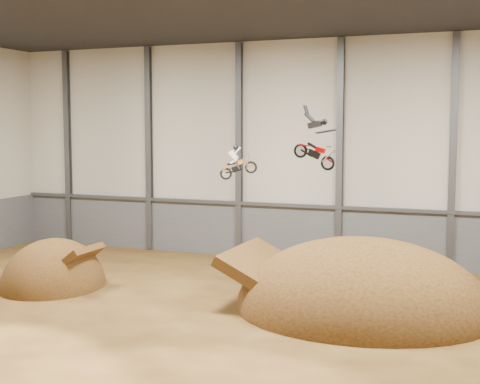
% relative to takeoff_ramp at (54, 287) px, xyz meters
% --- Properties ---
extents(floor, '(40.00, 40.00, 0.00)m').
position_rel_takeoff_ramp_xyz_m(floor, '(9.46, -3.22, 0.00)').
color(floor, '#472E12').
rests_on(floor, ground).
extents(back_wall, '(40.00, 0.10, 14.00)m').
position_rel_takeoff_ramp_xyz_m(back_wall, '(9.46, 11.78, 7.00)').
color(back_wall, beige).
rests_on(back_wall, ground).
extents(lower_band_back, '(39.80, 0.18, 3.50)m').
position_rel_takeoff_ramp_xyz_m(lower_band_back, '(9.46, 11.68, 1.75)').
color(lower_band_back, '#565A5E').
rests_on(lower_band_back, ground).
extents(steel_rail, '(39.80, 0.35, 0.20)m').
position_rel_takeoff_ramp_xyz_m(steel_rail, '(9.46, 11.53, 3.55)').
color(steel_rail, '#47494F').
rests_on(steel_rail, lower_band_back).
extents(steel_column_0, '(0.40, 0.36, 13.90)m').
position_rel_takeoff_ramp_xyz_m(steel_column_0, '(-7.21, 11.58, 7.00)').
color(steel_column_0, '#47494F').
rests_on(steel_column_0, ground).
extents(steel_column_1, '(0.40, 0.36, 13.90)m').
position_rel_takeoff_ramp_xyz_m(steel_column_1, '(-0.54, 11.58, 7.00)').
color(steel_column_1, '#47494F').
rests_on(steel_column_1, ground).
extents(steel_column_2, '(0.40, 0.36, 13.90)m').
position_rel_takeoff_ramp_xyz_m(steel_column_2, '(6.12, 11.58, 7.00)').
color(steel_column_2, '#47494F').
rests_on(steel_column_2, ground).
extents(steel_column_3, '(0.40, 0.36, 13.90)m').
position_rel_takeoff_ramp_xyz_m(steel_column_3, '(12.79, 11.58, 7.00)').
color(steel_column_3, '#47494F').
rests_on(steel_column_3, ground).
extents(steel_column_4, '(0.40, 0.36, 13.90)m').
position_rel_takeoff_ramp_xyz_m(steel_column_4, '(19.46, 11.58, 7.00)').
color(steel_column_4, '#47494F').
rests_on(steel_column_4, ground).
extents(takeoff_ramp, '(5.24, 6.04, 5.24)m').
position_rel_takeoff_ramp_xyz_m(takeoff_ramp, '(0.00, 0.00, 0.00)').
color(takeoff_ramp, '#38220E').
rests_on(takeoff_ramp, ground).
extents(landing_ramp, '(11.89, 10.51, 6.86)m').
position_rel_takeoff_ramp_xyz_m(landing_ramp, '(16.25, 1.35, 0.00)').
color(landing_ramp, '#38220E').
rests_on(landing_ramp, ground).
extents(fmx_rider_a, '(2.46, 1.38, 2.21)m').
position_rel_takeoff_ramp_xyz_m(fmx_rider_a, '(9.46, 3.16, 6.87)').
color(fmx_rider_a, '#C15B10').
extents(fmx_rider_b, '(3.28, 0.95, 3.04)m').
position_rel_takeoff_ramp_xyz_m(fmx_rider_b, '(14.41, -1.05, 8.08)').
color(fmx_rider_b, '#C90001').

